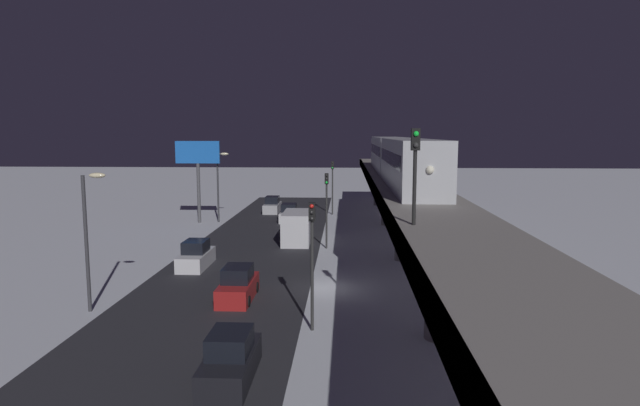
% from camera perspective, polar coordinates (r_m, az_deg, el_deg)
% --- Properties ---
extents(ground_plane, '(240.00, 240.00, 0.00)m').
position_cam_1_polar(ground_plane, '(34.32, 0.21, -9.05)').
color(ground_plane, silver).
extents(avenue_asphalt, '(11.00, 96.24, 0.01)m').
position_cam_1_polar(avenue_asphalt, '(35.15, -10.15, -8.76)').
color(avenue_asphalt, '#28282D').
rests_on(avenue_asphalt, ground_plane).
extents(elevated_railway, '(5.00, 96.24, 5.92)m').
position_cam_1_polar(elevated_railway, '(33.48, 10.27, -0.58)').
color(elevated_railway, gray).
rests_on(elevated_railway, ground_plane).
extents(subway_train, '(2.94, 36.87, 3.40)m').
position_cam_1_polar(subway_train, '(47.42, 8.23, 4.89)').
color(subway_train, '#B7BABF').
rests_on(subway_train, elevated_railway).
extents(rail_signal, '(0.36, 0.41, 4.00)m').
position_cam_1_polar(rail_signal, '(22.46, 10.06, 4.56)').
color(rail_signal, black).
rests_on(rail_signal, elevated_railway).
extents(sedan_red, '(1.91, 4.53, 1.97)m').
position_cam_1_polar(sedan_red, '(32.37, -8.71, -8.71)').
color(sedan_red, '#A51E1E').
rests_on(sedan_red, ground_plane).
extents(sedan_white, '(1.80, 4.32, 1.97)m').
position_cam_1_polar(sedan_white, '(59.82, -3.31, -1.18)').
color(sedan_white, silver).
rests_on(sedan_white, ground_plane).
extents(sedan_silver, '(1.80, 4.58, 1.97)m').
position_cam_1_polar(sedan_silver, '(66.84, -5.08, -0.29)').
color(sedan_silver, '#B2B2B7').
rests_on(sedan_silver, ground_plane).
extents(sedan_black, '(1.80, 4.44, 1.97)m').
position_cam_1_polar(sedan_black, '(22.44, -9.49, -16.13)').
color(sedan_black, black).
rests_on(sedan_black, ground_plane).
extents(sedan_white_2, '(1.80, 4.53, 1.97)m').
position_cam_1_polar(sedan_white_2, '(40.46, -13.02, -5.53)').
color(sedan_white_2, silver).
rests_on(sedan_white_2, ground_plane).
extents(box_truck, '(2.40, 7.40, 2.80)m').
position_cam_1_polar(box_truck, '(48.84, -2.34, -2.47)').
color(box_truck, '#B2B2B7').
rests_on(box_truck, ground_plane).
extents(traffic_light_near, '(0.32, 0.44, 6.40)m').
position_cam_1_polar(traffic_light_near, '(26.24, -0.85, -4.75)').
color(traffic_light_near, '#2D2D2D').
rests_on(traffic_light_near, ground_plane).
extents(traffic_light_mid, '(0.32, 0.44, 6.40)m').
position_cam_1_polar(traffic_light_mid, '(45.14, 0.70, 0.38)').
color(traffic_light_mid, '#2D2D2D').
rests_on(traffic_light_mid, ground_plane).
extents(traffic_light_far, '(0.32, 0.44, 6.40)m').
position_cam_1_polar(traffic_light_far, '(64.20, 1.33, 2.47)').
color(traffic_light_far, '#2D2D2D').
rests_on(traffic_light_far, ground_plane).
extents(commercial_billboard, '(4.80, 0.36, 8.90)m').
position_cam_1_polar(commercial_billboard, '(59.65, -12.84, 4.44)').
color(commercial_billboard, '#4C4C51').
rests_on(commercial_billboard, ground_plane).
extents(street_lamp_near, '(1.35, 0.44, 7.65)m').
position_cam_1_polar(street_lamp_near, '(31.50, -23.27, -2.16)').
color(street_lamp_near, '#38383D').
rests_on(street_lamp_near, ground_plane).
extents(street_lamp_far, '(1.35, 0.44, 7.65)m').
position_cam_1_polar(street_lamp_far, '(59.71, -10.59, 2.57)').
color(street_lamp_far, '#38383D').
rests_on(street_lamp_far, ground_plane).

